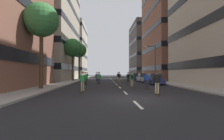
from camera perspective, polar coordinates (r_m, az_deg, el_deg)
name	(u,v)px	position (r m, az deg, el deg)	size (l,w,h in m)	color
ground_plane	(112,80)	(35.42, 0.16, -3.61)	(148.62, 148.62, 0.00)	black
sidewalk_left	(78,80)	(38.96, -11.71, -3.25)	(2.62, 68.12, 0.14)	#9E9991
sidewalk_right	(145,80)	(39.65, 11.38, -3.21)	(2.62, 68.12, 0.14)	#9E9991
lane_markings	(112,80)	(36.15, 0.10, -3.55)	(0.16, 57.20, 0.01)	silver
building_left_mid	(42,30)	(43.22, -22.75, 12.64)	(14.24, 21.24, 23.32)	#B2A893
building_left_far	(66,51)	(66.48, -15.31, 6.38)	(14.24, 17.56, 20.00)	#BCB29E
building_right_mid	(178,14)	(45.63, 21.73, 17.39)	(14.24, 16.61, 31.72)	brown
building_right_far	(150,51)	(67.35, 12.94, 6.51)	(14.24, 17.77, 20.54)	#4C4744
parked_car_near	(154,79)	(24.48, 14.19, -3.14)	(1.82, 4.40, 1.52)	navy
parked_car_mid	(136,77)	(37.72, 8.18, -2.38)	(1.82, 4.40, 1.52)	navy
parked_car_far	(143,78)	(30.74, 10.69, -2.70)	(1.82, 4.40, 1.52)	#B2B7BF
street_tree_near	(73,48)	(33.30, -13.33, 7.32)	(3.54, 3.54, 8.11)	#4C3823
street_tree_mid	(79,50)	(41.49, -11.19, 6.57)	(3.56, 3.56, 8.77)	#4C3823
street_tree_far	(42,21)	(18.28, -22.98, 15.30)	(3.31, 3.31, 8.33)	#4C3823
streetlamp_right	(153,59)	(31.47, 13.94, 3.62)	(2.13, 0.30, 6.50)	#3F3F44
skater_0	(118,76)	(36.71, 2.11, -1.98)	(0.54, 0.91, 1.78)	brown
skater_1	(97,77)	(27.82, -5.19, -2.25)	(0.56, 0.92, 1.78)	brown
skater_2	(119,77)	(27.72, 2.51, -2.32)	(0.55, 0.92, 1.78)	brown
skater_3	(83,80)	(14.86, -10.04, -3.49)	(0.56, 0.92, 1.78)	brown
skater_4	(85,78)	(20.42, -9.17, -2.80)	(0.56, 0.92, 1.78)	brown
skater_5	(157,82)	(13.05, 15.14, -3.83)	(0.54, 0.91, 1.78)	brown
skater_6	(132,78)	(19.76, 6.88, -2.78)	(0.54, 0.90, 1.78)	brown
skater_7	(99,78)	(21.80, -4.48, -2.69)	(0.56, 0.92, 1.78)	brown
skater_8	(87,76)	(32.36, -8.55, -2.11)	(0.55, 0.91, 1.78)	brown
skater_9	(128,77)	(26.86, 5.55, -2.36)	(0.53, 0.90, 1.78)	brown
skater_10	(147,79)	(17.98, 11.83, -3.04)	(0.55, 0.92, 1.78)	brown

